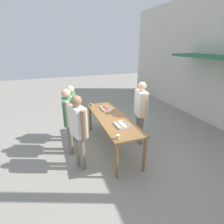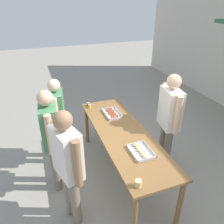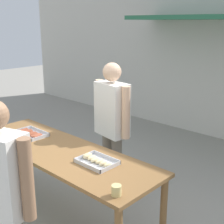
# 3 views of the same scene
# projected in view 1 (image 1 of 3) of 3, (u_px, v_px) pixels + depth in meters

# --- Properties ---
(ground_plane) EXTENTS (24.00, 24.00, 0.00)m
(ground_plane) POSITION_uv_depth(u_px,v_px,m) (112.00, 147.00, 5.05)
(ground_plane) COLOR gray
(serving_table) EXTENTS (2.55, 0.80, 0.93)m
(serving_table) POSITION_uv_depth(u_px,v_px,m) (112.00, 121.00, 4.75)
(serving_table) COLOR brown
(serving_table) RESTS_ON ground
(food_tray_sausages) EXTENTS (0.44, 0.28, 0.04)m
(food_tray_sausages) POSITION_uv_depth(u_px,v_px,m) (106.00, 109.00, 5.29)
(food_tray_sausages) COLOR silver
(food_tray_sausages) RESTS_ON serving_table
(food_tray_buns) EXTENTS (0.39, 0.29, 0.07)m
(food_tray_buns) POSITION_uv_depth(u_px,v_px,m) (122.00, 125.00, 4.23)
(food_tray_buns) COLOR silver
(food_tray_buns) RESTS_ON serving_table
(condiment_jar_mustard) EXTENTS (0.06, 0.06, 0.07)m
(condiment_jar_mustard) POSITION_uv_depth(u_px,v_px,m) (91.00, 104.00, 5.61)
(condiment_jar_mustard) COLOR #B22319
(condiment_jar_mustard) RESTS_ON serving_table
(condiment_jar_ketchup) EXTENTS (0.06, 0.06, 0.07)m
(condiment_jar_ketchup) POSITION_uv_depth(u_px,v_px,m) (92.00, 105.00, 5.54)
(condiment_jar_ketchup) COLOR gold
(condiment_jar_ketchup) RESTS_ON serving_table
(beer_cup) EXTENTS (0.09, 0.09, 0.09)m
(beer_cup) POSITION_uv_depth(u_px,v_px,m) (118.00, 137.00, 3.62)
(beer_cup) COLOR #DBC67A
(beer_cup) RESTS_ON serving_table
(person_server_behind_table) EXTENTS (0.66, 0.33, 1.84)m
(person_server_behind_table) POSITION_uv_depth(u_px,v_px,m) (141.00, 108.00, 4.91)
(person_server_behind_table) COLOR #756B5B
(person_server_behind_table) RESTS_ON ground
(person_customer_holding_hotdog) EXTENTS (0.62, 0.31, 1.69)m
(person_customer_holding_hotdog) POSITION_uv_depth(u_px,v_px,m) (72.00, 109.00, 5.11)
(person_customer_holding_hotdog) COLOR #756B5B
(person_customer_holding_hotdog) RESTS_ON ground
(person_customer_with_cup) EXTENTS (0.62, 0.36, 1.79)m
(person_customer_with_cup) POSITION_uv_depth(u_px,v_px,m) (78.00, 127.00, 3.85)
(person_customer_with_cup) COLOR #756B5B
(person_customer_with_cup) RESTS_ON ground
(person_customer_waiting_in_line) EXTENTS (0.64, 0.27, 1.77)m
(person_customer_waiting_in_line) POSITION_uv_depth(u_px,v_px,m) (68.00, 116.00, 4.45)
(person_customer_waiting_in_line) COLOR #756B5B
(person_customer_waiting_in_line) RESTS_ON ground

